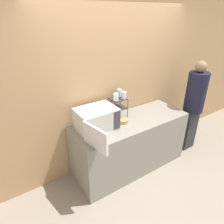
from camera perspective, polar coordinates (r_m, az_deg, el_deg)
name	(u,v)px	position (r m, az deg, el deg)	size (l,w,h in m)	color
ground_plane	(142,177)	(3.41, 8.62, -17.88)	(12.00, 12.00, 0.00)	gray
wall_back	(117,87)	(3.20, 1.47, 7.01)	(8.00, 0.06, 2.60)	tan
counter	(130,144)	(3.32, 5.16, -9.03)	(1.87, 0.69, 0.88)	gray
microwave	(96,120)	(2.77, -4.48, -2.17)	(0.58, 0.82, 0.31)	silver
dish_rack	(118,104)	(3.08, 1.69, 2.42)	(0.24, 0.21, 0.31)	#333333
glass_front_left	(116,97)	(2.95, 1.12, 4.30)	(0.08, 0.08, 0.11)	silver
glass_back_right	(119,93)	(3.11, 2.09, 5.52)	(0.08, 0.08, 0.11)	silver
glass_front_right	(124,95)	(3.03, 3.36, 4.87)	(0.08, 0.08, 0.11)	silver
bowl	(123,121)	(3.00, 3.30, -2.56)	(0.15, 0.15, 0.05)	#AD7F56
person	(194,102)	(3.82, 22.37, 2.53)	(0.34, 0.34, 1.67)	#2D2D33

